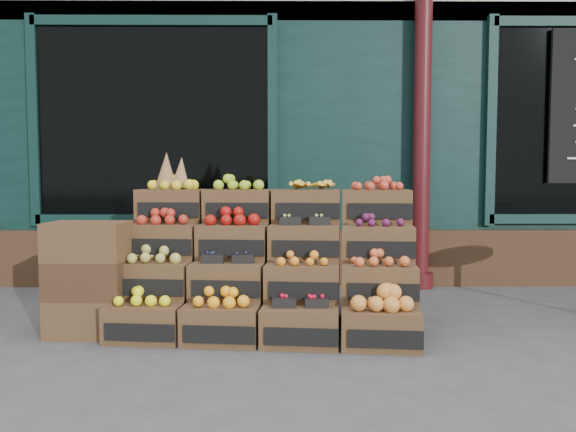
{
  "coord_description": "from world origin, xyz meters",
  "views": [
    {
      "loc": [
        -0.24,
        -3.79,
        1.16
      ],
      "look_at": [
        -0.2,
        0.7,
        0.85
      ],
      "focal_mm": 35.0,
      "sensor_mm": 36.0,
      "label": 1
    }
  ],
  "objects": [
    {
      "name": "ground",
      "position": [
        0.0,
        0.0,
        0.0
      ],
      "size": [
        60.0,
        60.0,
        0.0
      ],
      "primitive_type": "plane",
      "color": "#454548",
      "rests_on": "ground"
    },
    {
      "name": "shop_facade",
      "position": [
        0.0,
        5.11,
        2.4
      ],
      "size": [
        12.0,
        6.24,
        4.8
      ],
      "color": "black",
      "rests_on": "ground"
    },
    {
      "name": "crate_display",
      "position": [
        -0.36,
        0.51,
        0.42
      ],
      "size": [
        2.28,
        1.29,
        1.37
      ],
      "rotation": [
        0.0,
        0.0,
        -0.11
      ],
      "color": "#4D341E",
      "rests_on": "ground"
    },
    {
      "name": "spare_crates",
      "position": [
        -1.67,
        0.29,
        0.42
      ],
      "size": [
        0.57,
        0.41,
        0.83
      ],
      "rotation": [
        0.0,
        0.0,
        -0.04
      ],
      "color": "#4D341E",
      "rests_on": "ground"
    },
    {
      "name": "shopkeeper",
      "position": [
        -1.13,
        2.87,
        0.93
      ],
      "size": [
        0.74,
        0.54,
        1.86
      ],
      "primitive_type": "imported",
      "rotation": [
        0.0,
        0.0,
        3.29
      ],
      "color": "#1C632F",
      "rests_on": "ground"
    }
  ]
}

